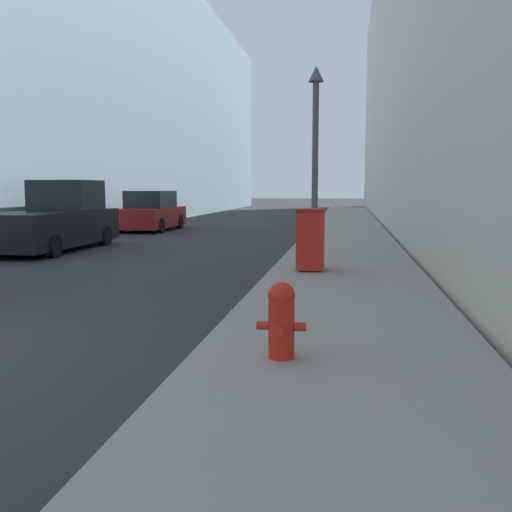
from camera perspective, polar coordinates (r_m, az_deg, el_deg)
The scene contains 8 objects.
sidewalk_right at distance 23.02m, azimuth 9.07°, elevation 2.22°, with size 3.20×60.00×0.15m.
building_left_glass at distance 35.43m, azimuth -19.13°, elevation 15.77°, with size 12.00×60.00×15.25m.
building_right_stone at distance 32.62m, azimuth 23.81°, elevation 18.42°, with size 12.00×60.00×17.52m.
fire_hydrant at distance 5.84m, azimuth 2.55°, elevation -6.21°, with size 0.51×0.39×0.79m.
trash_bin at distance 12.05m, azimuth 5.49°, elevation 1.72°, with size 0.58×0.70×1.30m.
lamppost at distance 16.35m, azimuth 5.95°, elevation 10.86°, with size 0.43×0.43×5.09m.
pickup_truck at distance 18.48m, azimuth -19.40°, elevation 3.31°, with size 2.08×5.43×2.13m.
parked_sedan_near at distance 25.97m, azimuth -10.45°, elevation 4.30°, with size 1.99×4.64×1.76m.
Camera 1 is at (5.71, -4.95, 1.88)m, focal length 40.00 mm.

